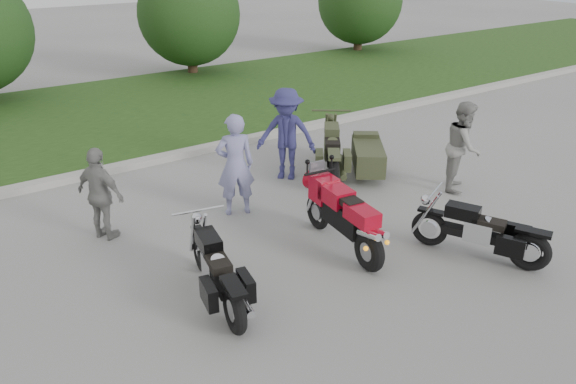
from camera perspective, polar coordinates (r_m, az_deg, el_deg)
ground at (r=8.63m, az=6.18°, el=-8.17°), size 80.00×80.00×0.00m
curb at (r=13.22m, az=-10.94°, el=3.78°), size 60.00×0.30×0.15m
grass_strip at (r=16.94m, az=-16.87°, el=7.71°), size 60.00×8.00×0.14m
tree_mid_right at (r=21.04m, az=-10.03°, el=17.38°), size 3.60×3.60×4.00m
tree_far_right at (r=25.47m, az=7.32°, el=18.70°), size 3.60×3.60×4.00m
sportbike_red at (r=8.96m, az=5.71°, el=-2.37°), size 0.54×2.18×1.04m
cruiser_left at (r=7.80m, az=-7.11°, el=-8.29°), size 0.59×2.23×0.86m
cruiser_right at (r=9.27m, az=19.32°, el=-4.08°), size 1.06×2.01×0.83m
cruiser_sidecar at (r=11.94m, az=6.63°, el=3.74°), size 2.03×2.32×0.96m
person_stripe at (r=10.04m, az=-5.38°, el=2.75°), size 0.80×0.65×1.89m
person_grey at (r=11.60m, az=17.37°, el=4.48°), size 1.10×1.06×1.79m
person_denim at (r=11.56m, az=-0.17°, el=5.88°), size 1.37×1.39×1.92m
person_back at (r=9.68m, az=-18.49°, el=-0.22°), size 0.79×1.01×1.60m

